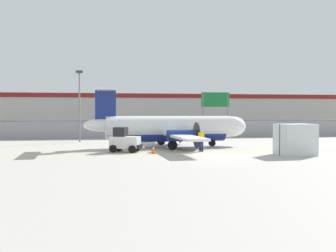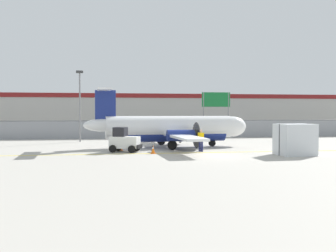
# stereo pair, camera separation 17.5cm
# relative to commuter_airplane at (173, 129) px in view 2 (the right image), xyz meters

# --- Properties ---
(ground_plane) EXTENTS (140.00, 140.00, 0.01)m
(ground_plane) POSITION_rel_commuter_airplane_xyz_m (1.07, -4.66, -1.60)
(ground_plane) COLOR #ADA89E
(perimeter_fence) EXTENTS (98.00, 0.10, 2.10)m
(perimeter_fence) POSITION_rel_commuter_airplane_xyz_m (1.07, 11.34, -0.49)
(perimeter_fence) COLOR gray
(perimeter_fence) RESTS_ON ground
(parking_lot_strip) EXTENTS (98.00, 17.00, 0.12)m
(parking_lot_strip) POSITION_rel_commuter_airplane_xyz_m (1.07, 22.84, -1.54)
(parking_lot_strip) COLOR #38383A
(parking_lot_strip) RESTS_ON ground
(background_building) EXTENTS (91.00, 8.10, 6.50)m
(background_building) POSITION_rel_commuter_airplane_xyz_m (1.07, 41.33, 1.66)
(background_building) COLOR beige
(background_building) RESTS_ON ground
(commuter_airplane) EXTENTS (14.37, 16.07, 4.92)m
(commuter_airplane) POSITION_rel_commuter_airplane_xyz_m (0.00, 0.00, 0.00)
(commuter_airplane) COLOR white
(commuter_airplane) RESTS_ON ground
(baggage_tug) EXTENTS (2.57, 2.02, 1.88)m
(baggage_tug) POSITION_rel_commuter_airplane_xyz_m (-4.26, -3.21, -0.75)
(baggage_tug) COLOR silver
(baggage_tug) RESTS_ON ground
(ground_crew_worker) EXTENTS (0.48, 0.48, 1.70)m
(ground_crew_worker) POSITION_rel_commuter_airplane_xyz_m (1.59, -3.86, -0.65)
(ground_crew_worker) COLOR #191E4C
(ground_crew_worker) RESTS_ON ground
(cargo_container) EXTENTS (2.53, 2.16, 2.20)m
(cargo_container) POSITION_rel_commuter_airplane_xyz_m (7.59, -7.16, -0.50)
(cargo_container) COLOR silver
(cargo_container) RESTS_ON ground
(traffic_cone_near_left) EXTENTS (0.36, 0.36, 0.64)m
(traffic_cone_near_left) POSITION_rel_commuter_airplane_xyz_m (-2.20, -4.81, -1.29)
(traffic_cone_near_left) COLOR orange
(traffic_cone_near_left) RESTS_ON ground
(traffic_cone_near_right) EXTENTS (0.36, 0.36, 0.64)m
(traffic_cone_near_right) POSITION_rel_commuter_airplane_xyz_m (-4.52, -2.12, -1.29)
(traffic_cone_near_right) COLOR orange
(traffic_cone_near_right) RESTS_ON ground
(parked_car_0) EXTENTS (4.37, 2.40, 1.58)m
(parked_car_0) POSITION_rel_commuter_airplane_xyz_m (-13.53, 24.22, -0.71)
(parked_car_0) COLOR slate
(parked_car_0) RESTS_ON parking_lot_strip
(parked_car_1) EXTENTS (4.31, 2.23, 1.58)m
(parked_car_1) POSITION_rel_commuter_airplane_xyz_m (-8.61, 22.84, -0.71)
(parked_car_1) COLOR silver
(parked_car_1) RESTS_ON parking_lot_strip
(parked_car_2) EXTENTS (4.30, 2.21, 1.58)m
(parked_car_2) POSITION_rel_commuter_airplane_xyz_m (-3.45, 20.67, -0.71)
(parked_car_2) COLOR black
(parked_car_2) RESTS_ON parking_lot_strip
(parked_car_3) EXTENTS (4.36, 2.35, 1.58)m
(parked_car_3) POSITION_rel_commuter_airplane_xyz_m (1.63, 22.76, -0.71)
(parked_car_3) COLOR silver
(parked_car_3) RESTS_ON parking_lot_strip
(parked_car_4) EXTENTS (4.29, 2.18, 1.58)m
(parked_car_4) POSITION_rel_commuter_airplane_xyz_m (4.71, 18.97, -0.71)
(parked_car_4) COLOR slate
(parked_car_4) RESTS_ON parking_lot_strip
(parked_car_5) EXTENTS (4.37, 2.38, 1.58)m
(parked_car_5) POSITION_rel_commuter_airplane_xyz_m (11.13, 17.12, -0.71)
(parked_car_5) COLOR slate
(parked_car_5) RESTS_ON parking_lot_strip
(parked_car_6) EXTENTS (4.33, 2.29, 1.58)m
(parked_car_6) POSITION_rel_commuter_airplane_xyz_m (15.56, 27.29, -0.71)
(parked_car_6) COLOR navy
(parked_car_6) RESTS_ON parking_lot_strip
(apron_light_pole) EXTENTS (0.70, 0.30, 7.27)m
(apron_light_pole) POSITION_rel_commuter_airplane_xyz_m (-8.44, 7.38, 2.70)
(apron_light_pole) COLOR slate
(apron_light_pole) RESTS_ON ground
(highway_sign) EXTENTS (3.60, 0.14, 5.50)m
(highway_sign) POSITION_rel_commuter_airplane_xyz_m (7.64, 13.44, 2.54)
(highway_sign) COLOR slate
(highway_sign) RESTS_ON ground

